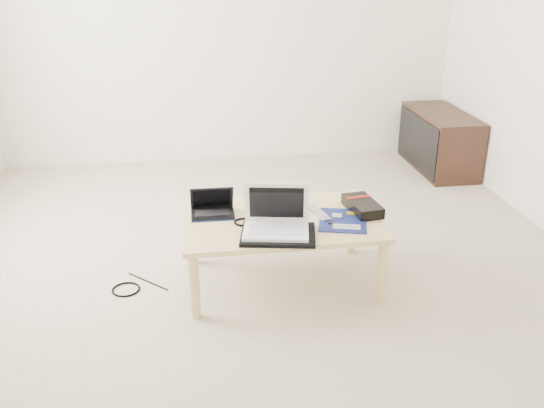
{
  "coord_description": "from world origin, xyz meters",
  "views": [
    {
      "loc": [
        -0.41,
        -3.34,
        1.79
      ],
      "look_at": [
        0.05,
        -0.3,
        0.49
      ],
      "focal_mm": 40.0,
      "sensor_mm": 36.0,
      "label": 1
    }
  ],
  "objects": [
    {
      "name": "floor_cable_coil",
      "position": [
        -0.79,
        -0.27,
        0.01
      ],
      "size": [
        0.2,
        0.2,
        0.01
      ],
      "primitive_type": "torus",
      "rotation": [
        0.0,
        0.0,
        0.35
      ],
      "color": "black",
      "rests_on": "ground"
    },
    {
      "name": "motherboard",
      "position": [
        0.43,
        -0.38,
        0.4
      ],
      "size": [
        0.33,
        0.38,
        0.01
      ],
      "color": "#0C194D",
      "rests_on": "coffee_table"
    },
    {
      "name": "coffee_table",
      "position": [
        0.1,
        -0.3,
        0.35
      ],
      "size": [
        1.1,
        0.7,
        0.4
      ],
      "color": "#E5C58A",
      "rests_on": "ground"
    },
    {
      "name": "remote",
      "position": [
        0.31,
        -0.28,
        0.41
      ],
      "size": [
        0.1,
        0.23,
        0.02
      ],
      "color": "silver",
      "rests_on": "coffee_table"
    },
    {
      "name": "media_cabinet",
      "position": [
        1.77,
        1.45,
        0.25
      ],
      "size": [
        0.41,
        0.9,
        0.5
      ],
      "color": "#3C2418",
      "rests_on": "ground"
    },
    {
      "name": "cable_coil",
      "position": [
        -0.12,
        -0.33,
        0.41
      ],
      "size": [
        0.13,
        0.13,
        0.01
      ],
      "primitive_type": "torus",
      "rotation": [
        0.0,
        0.0,
        -0.24
      ],
      "color": "black",
      "rests_on": "coffee_table"
    },
    {
      "name": "ground",
      "position": [
        0.0,
        0.0,
        0.0
      ],
      "size": [
        4.0,
        4.0,
        0.0
      ],
      "primitive_type": "plane",
      "color": "beige",
      "rests_on": "ground"
    },
    {
      "name": "neoprene_sleeve",
      "position": [
        0.04,
        -0.52,
        0.41
      ],
      "size": [
        0.43,
        0.35,
        0.02
      ],
      "primitive_type": "cube",
      "rotation": [
        0.0,
        0.0,
        -0.19
      ],
      "color": "black",
      "rests_on": "coffee_table"
    },
    {
      "name": "floor_cable_trail",
      "position": [
        -0.67,
        -0.2,
        0.0
      ],
      "size": [
        0.24,
        0.23,
        0.01
      ],
      "primitive_type": "cylinder",
      "rotation": [
        1.57,
        0.0,
        0.79
      ],
      "color": "black",
      "rests_on": "ground"
    },
    {
      "name": "white_laptop",
      "position": [
        0.04,
        -0.48,
        0.47
      ],
      "size": [
        0.38,
        0.3,
        0.24
      ],
      "color": "white",
      "rests_on": "neoprene_sleeve"
    },
    {
      "name": "tablet",
      "position": [
        0.01,
        -0.33,
        0.41
      ],
      "size": [
        0.28,
        0.24,
        0.01
      ],
      "color": "black",
      "rests_on": "coffee_table"
    },
    {
      "name": "netbook",
      "position": [
        -0.28,
        -0.18,
        0.43
      ],
      "size": [
        0.24,
        0.18,
        0.16
      ],
      "color": "black",
      "rests_on": "coffee_table"
    },
    {
      "name": "book",
      "position": [
        0.09,
        -0.16,
        0.41
      ],
      "size": [
        0.32,
        0.28,
        0.03
      ],
      "color": "black",
      "rests_on": "coffee_table"
    },
    {
      "name": "gpu_box",
      "position": [
        0.57,
        -0.27,
        0.43
      ],
      "size": [
        0.18,
        0.31,
        0.06
      ],
      "color": "black",
      "rests_on": "coffee_table"
    }
  ]
}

